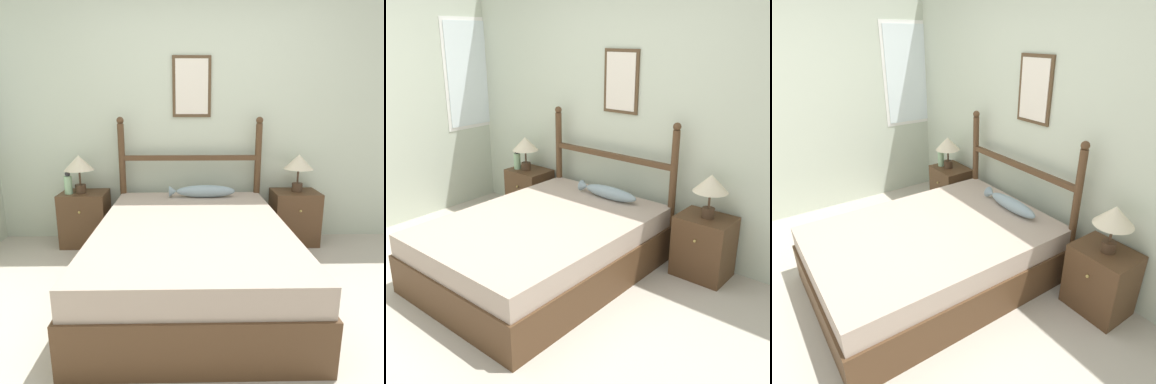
{
  "view_description": "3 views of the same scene",
  "coord_description": "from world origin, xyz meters",
  "views": [
    {
      "loc": [
        -0.17,
        -1.85,
        1.35
      ],
      "look_at": [
        -0.1,
        1.07,
        0.64
      ],
      "focal_mm": 32.0,
      "sensor_mm": 36.0,
      "label": 1
    },
    {
      "loc": [
        2.37,
        -1.85,
        2.0
      ],
      "look_at": [
        -0.1,
        1.08,
        0.64
      ],
      "focal_mm": 42.0,
      "sensor_mm": 36.0,
      "label": 2
    },
    {
      "loc": [
        2.09,
        -0.6,
        2.01
      ],
      "look_at": [
        -0.19,
        0.99,
        0.73
      ],
      "focal_mm": 32.0,
      "sensor_mm": 36.0,
      "label": 3
    }
  ],
  "objects": [
    {
      "name": "bottle",
      "position": [
        -1.31,
        1.43,
        0.64
      ],
      "size": [
        0.08,
        0.08,
        0.22
      ],
      "color": "#99C699",
      "rests_on": "nightstand_left"
    },
    {
      "name": "bed",
      "position": [
        -0.11,
        0.61,
        0.25
      ],
      "size": [
        1.44,
        2.01,
        0.51
      ],
      "color": "#4C331E",
      "rests_on": "ground_plane"
    },
    {
      "name": "nightstand_right",
      "position": [
        0.96,
        1.49,
        0.27
      ],
      "size": [
        0.45,
        0.38,
        0.54
      ],
      "color": "#4C331E",
      "rests_on": "ground_plane"
    },
    {
      "name": "wall_back",
      "position": [
        -0.0,
        1.73,
        1.28
      ],
      "size": [
        6.4,
        0.08,
        2.55
      ],
      "color": "beige",
      "rests_on": "ground_plane"
    },
    {
      "name": "ground_plane",
      "position": [
        0.0,
        0.0,
        0.0
      ],
      "size": [
        16.0,
        16.0,
        0.0
      ],
      "primitive_type": "plane",
      "color": "#B7AD9E"
    },
    {
      "name": "table_lamp_right",
      "position": [
        0.97,
        1.49,
        0.83
      ],
      "size": [
        0.29,
        0.29,
        0.38
      ],
      "color": "#422D1E",
      "rests_on": "nightstand_right"
    },
    {
      "name": "nightstand_left",
      "position": [
        -1.18,
        1.49,
        0.27
      ],
      "size": [
        0.45,
        0.38,
        0.54
      ],
      "color": "#4C331E",
      "rests_on": "ground_plane"
    },
    {
      "name": "table_lamp_left",
      "position": [
        -1.2,
        1.47,
        0.83
      ],
      "size": [
        0.29,
        0.29,
        0.38
      ],
      "color": "#422D1E",
      "rests_on": "nightstand_left"
    },
    {
      "name": "headboard",
      "position": [
        -0.11,
        1.58,
        0.7
      ],
      "size": [
        1.45,
        0.07,
        1.28
      ],
      "color": "#4C331E",
      "rests_on": "ground_plane"
    },
    {
      "name": "fish_pillow",
      "position": [
        0.01,
        1.38,
        0.57
      ],
      "size": [
        0.64,
        0.12,
        0.12
      ],
      "color": "#8499A3",
      "rests_on": "bed"
    }
  ]
}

